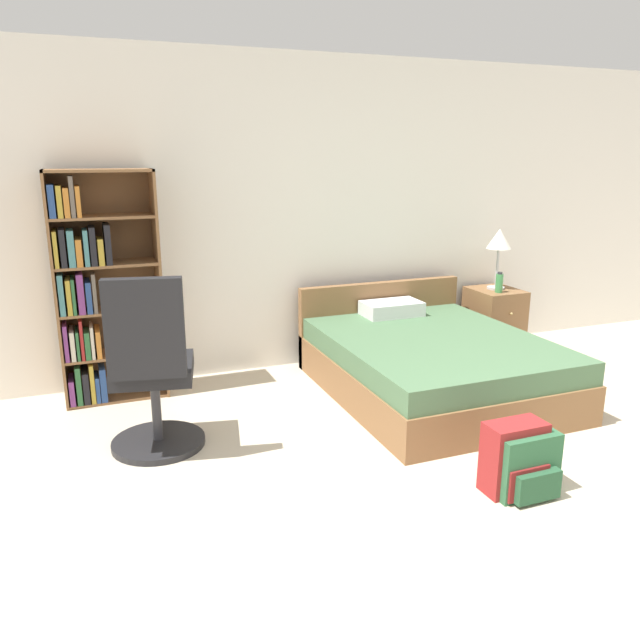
{
  "coord_description": "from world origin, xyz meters",
  "views": [
    {
      "loc": [
        -1.96,
        -1.79,
        1.82
      ],
      "look_at": [
        -0.49,
        1.98,
        0.73
      ],
      "focal_mm": 35.0,
      "sensor_mm": 36.0,
      "label": 1
    }
  ],
  "objects_px": {
    "bookshelf": "(95,290)",
    "table_lamp": "(499,242)",
    "office_chair": "(152,375)",
    "bed": "(429,362)",
    "water_bottle": "(499,283)",
    "backpack_green": "(526,466)",
    "nightstand": "(494,320)",
    "backpack_red": "(515,459)"
  },
  "relations": [
    {
      "from": "bed",
      "to": "table_lamp",
      "type": "height_order",
      "value": "table_lamp"
    },
    {
      "from": "bed",
      "to": "water_bottle",
      "type": "height_order",
      "value": "water_bottle"
    },
    {
      "from": "bed",
      "to": "nightstand",
      "type": "distance_m",
      "value": 1.34
    },
    {
      "from": "bed",
      "to": "backpack_red",
      "type": "xyz_separation_m",
      "value": [
        -0.35,
        -1.48,
        -0.05
      ]
    },
    {
      "from": "backpack_red",
      "to": "office_chair",
      "type": "bearing_deg",
      "value": 146.07
    },
    {
      "from": "office_chair",
      "to": "backpack_red",
      "type": "height_order",
      "value": "office_chair"
    },
    {
      "from": "table_lamp",
      "to": "office_chair",
      "type": "bearing_deg",
      "value": -162.61
    },
    {
      "from": "table_lamp",
      "to": "water_bottle",
      "type": "bearing_deg",
      "value": -116.9
    },
    {
      "from": "bed",
      "to": "nightstand",
      "type": "height_order",
      "value": "bed"
    },
    {
      "from": "nightstand",
      "to": "table_lamp",
      "type": "distance_m",
      "value": 0.73
    },
    {
      "from": "nightstand",
      "to": "table_lamp",
      "type": "relative_size",
      "value": 1.04
    },
    {
      "from": "bookshelf",
      "to": "backpack_green",
      "type": "xyz_separation_m",
      "value": [
        2.07,
        -2.3,
        -0.67
      ]
    },
    {
      "from": "nightstand",
      "to": "backpack_green",
      "type": "relative_size",
      "value": 1.64
    },
    {
      "from": "bookshelf",
      "to": "backpack_red",
      "type": "xyz_separation_m",
      "value": [
        2.03,
        -2.25,
        -0.65
      ]
    },
    {
      "from": "office_chair",
      "to": "backpack_green",
      "type": "height_order",
      "value": "office_chair"
    },
    {
      "from": "bed",
      "to": "water_bottle",
      "type": "bearing_deg",
      "value": 29.11
    },
    {
      "from": "bed",
      "to": "table_lamp",
      "type": "bearing_deg",
      "value": 32.74
    },
    {
      "from": "bookshelf",
      "to": "backpack_red",
      "type": "distance_m",
      "value": 3.1
    },
    {
      "from": "water_bottle",
      "to": "backpack_green",
      "type": "xyz_separation_m",
      "value": [
        -1.38,
        -2.13,
        -0.5
      ]
    },
    {
      "from": "backpack_green",
      "to": "nightstand",
      "type": "bearing_deg",
      "value": 57.41
    },
    {
      "from": "office_chair",
      "to": "water_bottle",
      "type": "xyz_separation_m",
      "value": [
        3.19,
        0.88,
        0.16
      ]
    },
    {
      "from": "bookshelf",
      "to": "water_bottle",
      "type": "xyz_separation_m",
      "value": [
        3.45,
        -0.17,
        -0.17
      ]
    },
    {
      "from": "bed",
      "to": "water_bottle",
      "type": "xyz_separation_m",
      "value": [
        1.07,
        0.6,
        0.43
      ]
    },
    {
      "from": "office_chair",
      "to": "bookshelf",
      "type": "bearing_deg",
      "value": 103.73
    },
    {
      "from": "bookshelf",
      "to": "water_bottle",
      "type": "distance_m",
      "value": 3.46
    },
    {
      "from": "nightstand",
      "to": "table_lamp",
      "type": "height_order",
      "value": "table_lamp"
    },
    {
      "from": "water_bottle",
      "to": "backpack_green",
      "type": "distance_m",
      "value": 2.59
    },
    {
      "from": "water_bottle",
      "to": "backpack_red",
      "type": "height_order",
      "value": "water_bottle"
    },
    {
      "from": "bookshelf",
      "to": "office_chair",
      "type": "relative_size",
      "value": 1.49
    },
    {
      "from": "backpack_red",
      "to": "backpack_green",
      "type": "bearing_deg",
      "value": -52.81
    },
    {
      "from": "bookshelf",
      "to": "office_chair",
      "type": "height_order",
      "value": "bookshelf"
    },
    {
      "from": "bed",
      "to": "water_bottle",
      "type": "relative_size",
      "value": 10.17
    },
    {
      "from": "bookshelf",
      "to": "bed",
      "type": "distance_m",
      "value": 2.57
    },
    {
      "from": "table_lamp",
      "to": "backpack_red",
      "type": "height_order",
      "value": "table_lamp"
    },
    {
      "from": "office_chair",
      "to": "table_lamp",
      "type": "distance_m",
      "value": 3.46
    },
    {
      "from": "bookshelf",
      "to": "nightstand",
      "type": "bearing_deg",
      "value": -0.87
    },
    {
      "from": "bookshelf",
      "to": "table_lamp",
      "type": "bearing_deg",
      "value": -0.56
    },
    {
      "from": "backpack_green",
      "to": "water_bottle",
      "type": "bearing_deg",
      "value": 57.12
    },
    {
      "from": "backpack_red",
      "to": "water_bottle",
      "type": "bearing_deg",
      "value": 55.75
    },
    {
      "from": "bookshelf",
      "to": "nightstand",
      "type": "xyz_separation_m",
      "value": [
        3.51,
        -0.05,
        -0.55
      ]
    },
    {
      "from": "backpack_red",
      "to": "backpack_green",
      "type": "distance_m",
      "value": 0.07
    },
    {
      "from": "bed",
      "to": "office_chair",
      "type": "distance_m",
      "value": 2.16
    }
  ]
}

